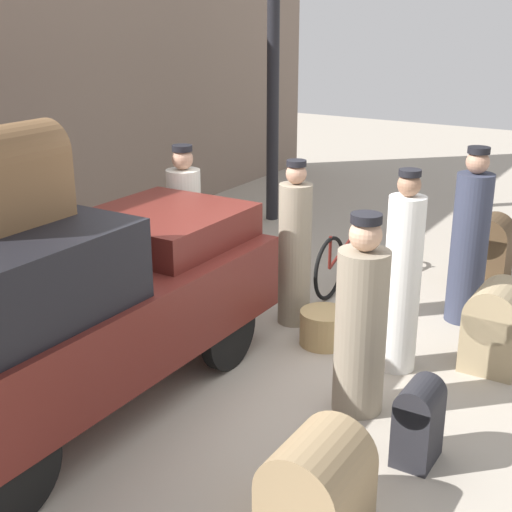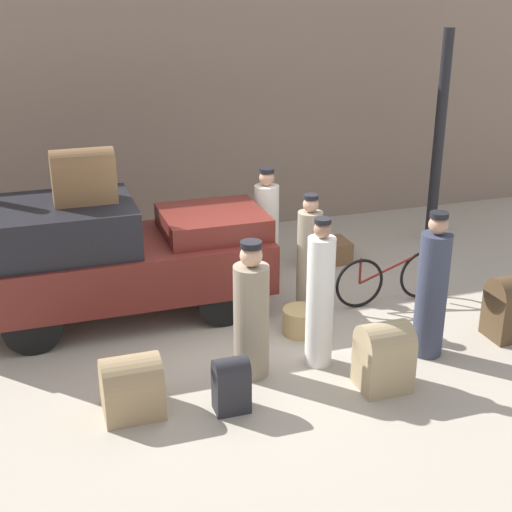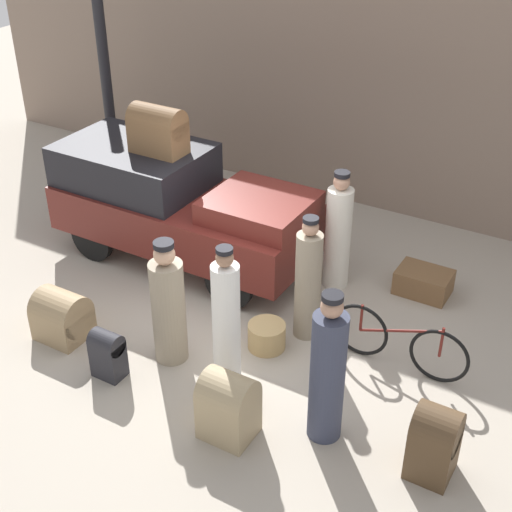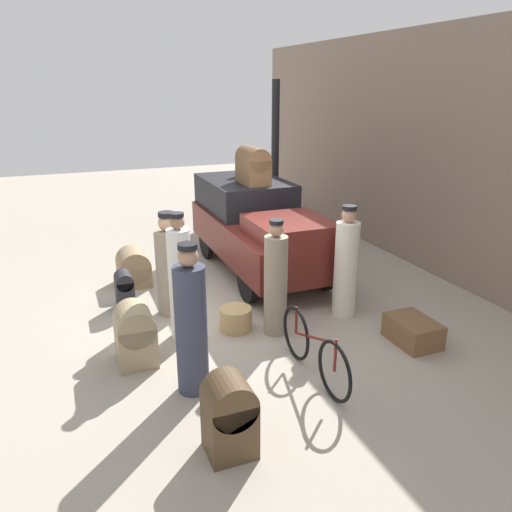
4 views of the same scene
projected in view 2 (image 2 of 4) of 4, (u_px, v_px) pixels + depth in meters
ground_plane at (246, 330)px, 9.43m from camera, size 30.00×30.00×0.00m
station_building_facade at (174, 108)px, 12.20m from camera, size 16.00×0.15×4.50m
canopy_pillar_right at (439, 138)px, 12.08m from camera, size 0.18×0.18×3.59m
truck at (109, 254)px, 9.46m from camera, size 3.93×1.63×1.67m
bicycle at (392, 278)px, 10.08m from camera, size 1.73×0.04×0.77m
wicker_basket at (301, 321)px, 9.29m from camera, size 0.48×0.48×0.34m
conductor_in_dark_uniform at (432, 291)px, 8.54m from camera, size 0.37×0.37×1.84m
porter_standing_middle at (267, 230)px, 10.65m from camera, size 0.36×0.36×1.77m
porter_with_bicycle at (320, 298)px, 8.32m from camera, size 0.32×0.32×1.84m
porter_lifting_near_truck at (251, 316)px, 8.13m from camera, size 0.41×0.41×1.66m
porter_carrying_trunk at (309, 260)px, 9.59m from camera, size 0.33×0.33×1.71m
trunk_barrel_dark at (508, 306)px, 9.09m from camera, size 0.44×0.47×0.84m
trunk_umber_medium at (326, 252)px, 11.60m from camera, size 0.75×0.53×0.35m
suitcase_small_leather at (132, 387)px, 7.55m from camera, size 0.63×0.56×0.66m
trunk_large_brown at (231, 383)px, 7.57m from camera, size 0.37×0.28×0.63m
trunk_wicker_pale at (384, 355)px, 7.97m from camera, size 0.56×0.49×0.81m
trunk_on_truck_roof at (83, 175)px, 8.99m from camera, size 0.79×0.45×0.69m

